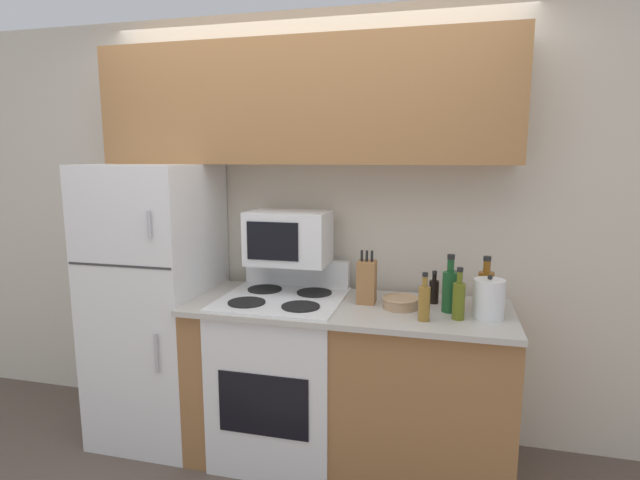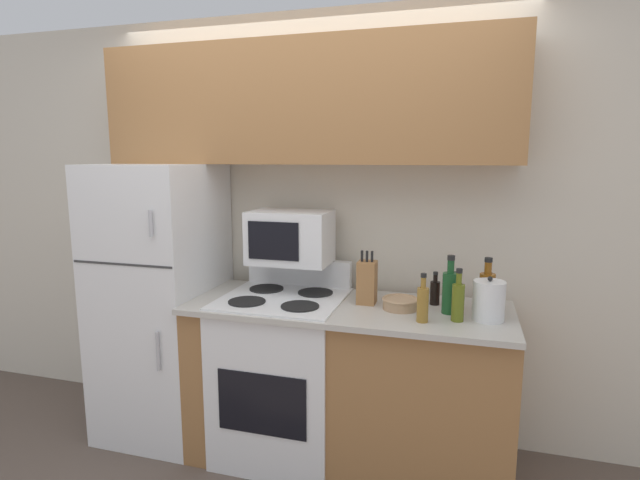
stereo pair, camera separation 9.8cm
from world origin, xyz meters
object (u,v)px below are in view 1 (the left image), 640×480
at_px(refrigerator, 157,302).
at_px(knife_block, 367,282).
at_px(microwave, 289,237).
at_px(bottle_soy_sauce, 434,291).
at_px(bottle_hot_sauce, 453,293).
at_px(stove, 283,373).
at_px(kettle, 489,299).
at_px(bowl, 400,302).
at_px(bottle_vinegar, 424,302).
at_px(bottle_wine_green, 450,289).
at_px(bottle_whiskey, 486,288).
at_px(bottle_olive_oil, 459,299).

relative_size(refrigerator, knife_block, 5.68).
bearing_deg(knife_block, microwave, 167.99).
relative_size(microwave, bottle_soy_sauce, 2.58).
xyz_separation_m(knife_block, bottle_hot_sauce, (0.46, 0.03, -0.04)).
relative_size(stove, kettle, 4.96).
height_order(bowl, bottle_vinegar, bottle_vinegar).
height_order(refrigerator, bottle_soy_sauce, refrigerator).
bearing_deg(bottle_soy_sauce, knife_block, -167.33).
height_order(stove, bottle_wine_green, bottle_wine_green).
height_order(knife_block, bottle_hot_sauce, knife_block).
relative_size(knife_block, bottle_hot_sauce, 1.46).
height_order(bottle_soy_sauce, kettle, kettle).
height_order(bottle_whiskey, kettle, bottle_whiskey).
bearing_deg(bottle_soy_sauce, bottle_hot_sauce, -28.28).
bearing_deg(bottle_whiskey, bottle_hot_sauce, -174.02).
bearing_deg(bowl, microwave, 166.69).
bearing_deg(microwave, knife_block, -12.01).
xyz_separation_m(knife_block, bottle_wine_green, (0.44, -0.06, -0.00)).
height_order(bottle_vinegar, bottle_olive_oil, bottle_olive_oil).
bearing_deg(microwave, bottle_wine_green, -9.73).
distance_m(stove, bottle_wine_green, 1.06).
height_order(refrigerator, kettle, refrigerator).
relative_size(refrigerator, bottle_whiskey, 5.93).
xyz_separation_m(stove, bottle_olive_oil, (0.95, -0.12, 0.54)).
distance_m(refrigerator, bottle_whiskey, 1.91).
distance_m(bottle_whiskey, bottle_wine_green, 0.21).
xyz_separation_m(bottle_whiskey, bottle_hot_sauce, (-0.16, -0.02, -0.03)).
xyz_separation_m(microwave, bottle_vinegar, (0.79, -0.33, -0.23)).
distance_m(stove, bottle_whiskey, 1.22).
bearing_deg(bowl, refrigerator, 178.61).
bearing_deg(bottle_olive_oil, kettle, 21.23).
bearing_deg(microwave, bottle_hot_sauce, -4.61).
height_order(microwave, bottle_wine_green, microwave).
bearing_deg(bottle_soy_sauce, kettle, -36.12).
bearing_deg(bottle_soy_sauce, microwave, 178.56).
relative_size(refrigerator, bottle_soy_sauce, 9.23).
distance_m(bottle_hot_sauce, kettle, 0.22).
xyz_separation_m(bottle_hot_sauce, kettle, (0.17, -0.14, 0.02)).
distance_m(knife_block, bottle_soy_sauce, 0.37).
bearing_deg(bottle_whiskey, microwave, 176.95).
height_order(stove, bottle_olive_oil, bottle_olive_oil).
bearing_deg(bottle_olive_oil, refrigerator, 175.12).
bearing_deg(stove, kettle, -3.13).
bearing_deg(bottle_olive_oil, bowl, 158.50).
bearing_deg(stove, bottle_vinegar, -12.67).
xyz_separation_m(stove, bottle_hot_sauce, (0.93, 0.08, 0.52)).
bearing_deg(knife_block, bottle_vinegar, -36.12).
bearing_deg(bottle_whiskey, bottle_soy_sauce, 171.90).
bearing_deg(refrigerator, bottle_whiskey, 1.90).
bearing_deg(bottle_soy_sauce, bottle_wine_green, -59.32).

